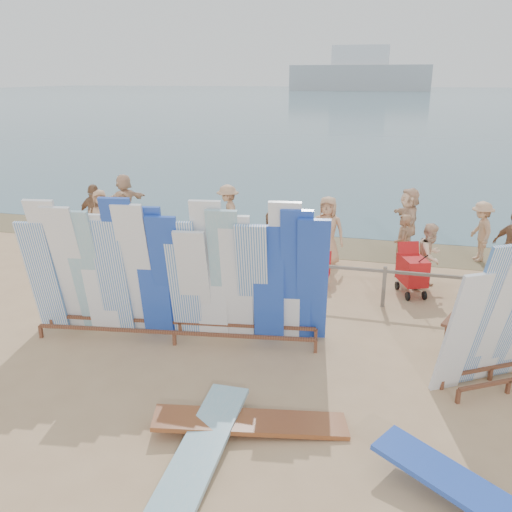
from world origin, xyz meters
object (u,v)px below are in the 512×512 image
(beach_chair_right, at_px, (318,277))
(beachgoer_6, at_px, (327,232))
(stroller, at_px, (412,275))
(beachgoer_extra_1, at_px, (96,216))
(beachgoer_11, at_px, (125,201))
(beachgoer_4, at_px, (270,245))
(main_surfboard_rack, at_px, (175,277))
(beachgoer_5, at_px, (408,220))
(beachgoer_0, at_px, (101,219))
(side_surfboard_rack, at_px, (508,323))
(beachgoer_7, at_px, (402,246))
(vendor_table, at_px, (470,342))
(beachgoer_8, at_px, (430,256))
(flat_board_a, at_px, (201,458))
(beachgoer_3, at_px, (228,214))
(flat_board_c, at_px, (251,429))
(beachgoer_9, at_px, (481,231))
(beachgoer_10, at_px, (512,247))
(beach_chair_left, at_px, (269,271))
(beachgoer_1, at_px, (124,223))

(beach_chair_right, xyz_separation_m, beachgoer_6, (-0.02, 1.56, 0.67))
(stroller, height_order, beachgoer_6, beachgoer_6)
(beachgoer_extra_1, bearing_deg, beachgoer_11, -78.63)
(beach_chair_right, height_order, stroller, stroller)
(beachgoer_6, bearing_deg, beachgoer_4, -130.82)
(main_surfboard_rack, bearing_deg, beachgoer_5, 50.14)
(beachgoer_0, bearing_deg, main_surfboard_rack, -83.60)
(side_surfboard_rack, distance_m, beachgoer_5, 7.06)
(beachgoer_5, bearing_deg, beachgoer_7, -15.24)
(side_surfboard_rack, bearing_deg, vendor_table, 86.53)
(beachgoer_8, bearing_deg, main_surfboard_rack, 162.01)
(flat_board_a, bearing_deg, main_surfboard_rack, 117.09)
(beachgoer_3, bearing_deg, flat_board_c, -5.63)
(flat_board_a, xyz_separation_m, beachgoer_3, (-2.49, 9.17, 0.87))
(flat_board_c, relative_size, beachgoer_3, 1.56)
(stroller, relative_size, beachgoer_8, 0.74)
(beachgoer_9, height_order, beachgoer_10, beachgoer_10)
(flat_board_c, bearing_deg, beachgoer_5, -28.61)
(beachgoer_8, distance_m, beachgoer_4, 3.71)
(side_surfboard_rack, bearing_deg, beachgoer_5, 69.91)
(beachgoer_8, relative_size, beachgoer_4, 0.93)
(beachgoer_11, xyz_separation_m, beachgoer_0, (0.32, -2.05, -0.04))
(vendor_table, distance_m, beachgoer_11, 11.74)
(beach_chair_left, height_order, beachgoer_1, beachgoer_1)
(side_surfboard_rack, xyz_separation_m, beachgoer_9, (0.45, 6.54, -0.32))
(flat_board_c, xyz_separation_m, beachgoer_4, (-1.12, 5.90, 0.83))
(vendor_table, bearing_deg, beachgoer_4, 164.99)
(beach_chair_left, relative_size, beachgoer_10, 0.46)
(beach_chair_left, bearing_deg, beach_chair_right, 16.73)
(beachgoer_10, distance_m, beachgoer_7, 2.51)
(side_surfboard_rack, height_order, vendor_table, side_surfboard_rack)
(beachgoer_4, bearing_deg, flat_board_a, -86.54)
(vendor_table, bearing_deg, flat_board_a, -114.39)
(beachgoer_8, bearing_deg, beachgoer_11, 103.67)
(vendor_table, xyz_separation_m, beachgoer_1, (-8.59, 4.06, 0.48))
(flat_board_c, distance_m, beachgoer_9, 9.49)
(vendor_table, relative_size, beachgoer_4, 0.70)
(beachgoer_6, relative_size, beachgoer_9, 1.14)
(main_surfboard_rack, distance_m, beachgoer_7, 6.08)
(beachgoer_extra_1, bearing_deg, main_surfboard_rack, 139.10)
(beachgoer_7, bearing_deg, beachgoer_10, 93.75)
(stroller, xyz_separation_m, beachgoer_6, (-2.12, 1.49, 0.45))
(beachgoer_6, xyz_separation_m, beachgoer_extra_1, (-6.58, -0.05, -0.00))
(stroller, bearing_deg, beachgoer_10, 10.04)
(beachgoer_9, xyz_separation_m, beachgoer_0, (-10.31, -1.43, 0.04))
(beach_chair_right, xyz_separation_m, beachgoer_8, (2.47, 0.59, 0.53))
(beachgoer_6, height_order, beachgoer_9, beachgoer_6)
(vendor_table, height_order, flat_board_a, vendor_table)
(side_surfboard_rack, distance_m, stroller, 3.92)
(side_surfboard_rack, height_order, beachgoer_10, side_surfboard_rack)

